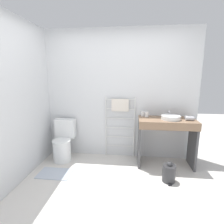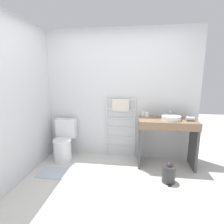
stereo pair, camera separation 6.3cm
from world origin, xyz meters
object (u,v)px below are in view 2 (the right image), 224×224
(cup_near_edge, at_px, (147,114))
(hair_dryer, at_px, (191,119))
(towel_radiator, at_px, (121,115))
(sink_basin, at_px, (171,118))
(trash_bin, at_px, (169,173))
(cup_near_wall, at_px, (143,114))
(toilet, at_px, (64,142))

(cup_near_edge, xyz_separation_m, hair_dryer, (0.72, -0.18, -0.01))
(towel_radiator, bearing_deg, cup_near_edge, -12.89)
(sink_basin, xyz_separation_m, trash_bin, (-0.08, -0.52, -0.78))
(towel_radiator, height_order, cup_near_wall, towel_radiator)
(toilet, bearing_deg, hair_dryer, -1.24)
(towel_radiator, xyz_separation_m, trash_bin, (0.83, -0.80, -0.73))
(cup_near_wall, distance_m, cup_near_edge, 0.09)
(sink_basin, height_order, cup_near_wall, cup_near_wall)
(towel_radiator, relative_size, cup_near_edge, 13.01)
(trash_bin, bearing_deg, cup_near_edge, 115.40)
(cup_near_wall, relative_size, trash_bin, 0.27)
(towel_radiator, relative_size, hair_dryer, 6.85)
(hair_dryer, relative_size, trash_bin, 0.54)
(sink_basin, distance_m, trash_bin, 0.94)
(towel_radiator, xyz_separation_m, hair_dryer, (1.24, -0.30, 0.04))
(toilet, relative_size, hair_dryer, 4.40)
(towel_radiator, xyz_separation_m, cup_near_wall, (0.44, -0.06, 0.05))
(toilet, distance_m, towel_radiator, 1.25)
(toilet, distance_m, trash_bin, 2.03)
(sink_basin, relative_size, cup_near_edge, 3.49)
(cup_near_wall, height_order, hair_dryer, cup_near_wall)
(cup_near_wall, bearing_deg, towel_radiator, 172.33)
(toilet, relative_size, trash_bin, 2.37)
(towel_radiator, height_order, hair_dryer, towel_radiator)
(cup_near_wall, xyz_separation_m, trash_bin, (0.39, -0.74, -0.79))
(towel_radiator, relative_size, sink_basin, 3.73)
(hair_dryer, height_order, trash_bin, hair_dryer)
(cup_near_wall, bearing_deg, sink_basin, -24.77)
(cup_near_edge, xyz_separation_m, trash_bin, (0.32, -0.68, -0.79))
(towel_radiator, distance_m, cup_near_wall, 0.45)
(towel_radiator, height_order, cup_near_edge, towel_radiator)
(trash_bin, bearing_deg, toilet, 164.22)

